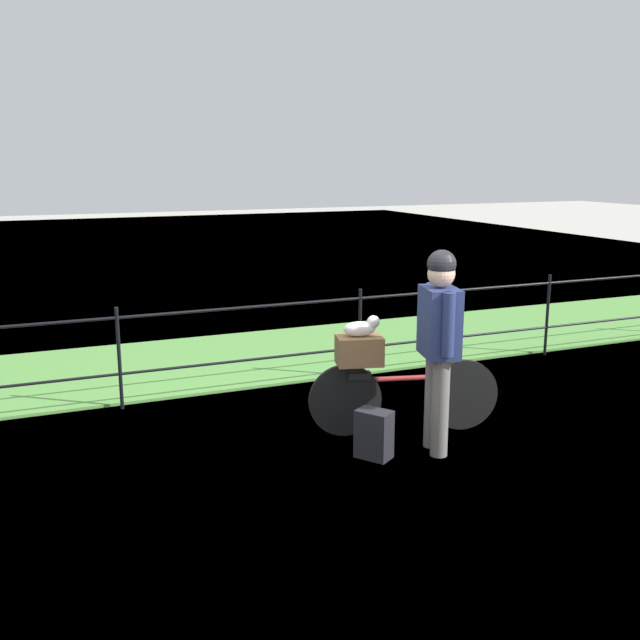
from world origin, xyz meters
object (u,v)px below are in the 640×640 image
object	(u,v)px
bicycle_main	(402,395)
wooden_crate	(359,350)
terrier_dog	(362,327)
backpack_on_paving	(374,434)
cyclist_person	(439,334)

from	to	relation	value
bicycle_main	wooden_crate	world-z (taller)	wooden_crate
bicycle_main	terrier_dog	xyz separation A→B (m)	(-0.36, 0.09, 0.63)
bicycle_main	backpack_on_paving	xyz separation A→B (m)	(-0.49, -0.41, -0.14)
bicycle_main	cyclist_person	size ratio (longest dim) A/B	0.99
backpack_on_paving	cyclist_person	bearing A→B (deg)	48.68
backpack_on_paving	wooden_crate	bearing A→B (deg)	134.34
cyclist_person	backpack_on_paving	bearing A→B (deg)	172.38
terrier_dog	cyclist_person	world-z (taller)	cyclist_person
cyclist_person	backpack_on_paving	world-z (taller)	cyclist_person
cyclist_person	backpack_on_paving	distance (m)	0.97
bicycle_main	cyclist_person	bearing A→B (deg)	-83.94
bicycle_main	backpack_on_paving	distance (m)	0.65
wooden_crate	backpack_on_paving	world-z (taller)	wooden_crate
bicycle_main	terrier_dog	distance (m)	0.73
wooden_crate	backpack_on_paving	xyz separation A→B (m)	(-0.11, -0.51, -0.57)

